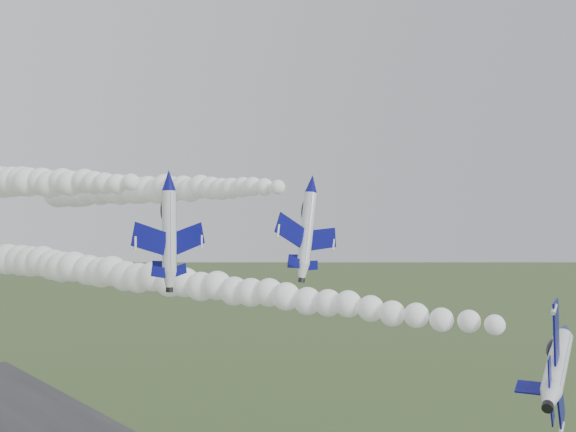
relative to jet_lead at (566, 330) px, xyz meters
name	(u,v)px	position (x,y,z in m)	size (l,w,h in m)	color
jet_lead	(566,330)	(0.00, 0.00, 0.00)	(6.41, 12.27, 9.93)	silver
smoke_trail_jet_lead	(192,283)	(-13.53, 37.69, 2.42)	(4.43, 73.14, 4.43)	silver
jet_pair_left	(170,180)	(-20.56, 30.06, 13.47)	(10.32, 11.91, 3.02)	silver
jet_pair_right	(312,183)	(-3.03, 28.55, 13.95)	(10.44, 12.49, 3.36)	silver
smoke_trail_jet_pair_right	(145,189)	(-7.23, 63.17, 15.23)	(5.57, 64.17, 5.57)	silver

